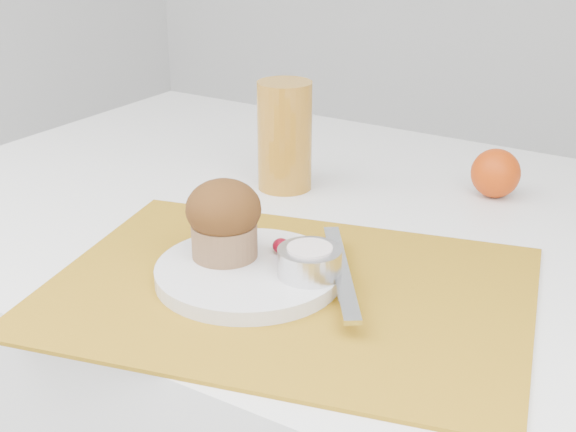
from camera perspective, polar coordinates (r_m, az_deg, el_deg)
The scene contains 10 objects.
placemat at distance 0.85m, azimuth 0.02°, elevation -5.29°, with size 0.50×0.37×0.00m, color #A67517.
plate at distance 0.86m, azimuth -2.83°, elevation -4.04°, with size 0.20×0.20×0.02m, color silver.
ramekin at distance 0.84m, azimuth 1.55°, elevation -3.29°, with size 0.07×0.07×0.03m, color silver.
cream at distance 0.83m, azimuth 1.56°, elevation -2.39°, with size 0.05×0.05×0.01m, color silver.
raspberry_near at distance 0.89m, azimuth -0.50°, elevation -2.14°, with size 0.02×0.02×0.02m, color #55020D.
raspberry_far at distance 0.87m, azimuth 1.14°, elevation -2.49°, with size 0.02×0.02×0.02m, color #63021A.
butter_knife at distance 0.85m, azimuth 3.77°, elevation -3.89°, with size 0.22×0.02×0.01m, color silver.
orange at distance 1.13m, azimuth 14.55°, elevation 2.97°, with size 0.07×0.07×0.07m, color #CA3F07.
juice_glass at distance 1.11m, azimuth -0.24°, elevation 5.72°, with size 0.08×0.08×0.15m, color #B47821.
muffin at distance 0.87m, azimuth -4.59°, elevation -0.19°, with size 0.09×0.09×0.09m.
Camera 1 is at (0.47, -0.79, 1.15)m, focal length 50.00 mm.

